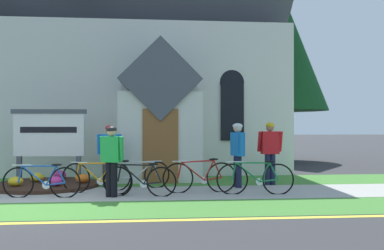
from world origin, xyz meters
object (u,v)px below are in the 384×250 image
(bicycle_silver, at_px, (97,178))
(cyclist_in_orange_jersey, at_px, (270,148))
(cyclist_in_blue_jersey, at_px, (112,156))
(roadside_conifer, at_px, (283,52))
(cyclist_in_green_jersey, at_px, (109,151))
(cyclist_in_red_jersey, at_px, (238,150))
(bicycle_white, at_px, (137,175))
(church_sign, at_px, (49,135))
(bicycle_orange, at_px, (140,180))
(bicycle_blue, at_px, (42,181))
(bicycle_yellow, at_px, (255,178))
(bicycle_red, at_px, (200,177))

(bicycle_silver, bearing_deg, cyclist_in_orange_jersey, 13.29)
(cyclist_in_blue_jersey, distance_m, roadside_conifer, 12.34)
(cyclist_in_green_jersey, xyz_separation_m, roadside_conifer, (7.15, 7.78, 4.15))
(cyclist_in_blue_jersey, bearing_deg, cyclist_in_red_jersey, 20.81)
(bicycle_white, distance_m, bicycle_silver, 1.11)
(church_sign, bearing_deg, bicycle_orange, -37.85)
(bicycle_orange, bearing_deg, cyclist_in_orange_jersey, 23.78)
(cyclist_in_orange_jersey, bearing_deg, church_sign, 175.97)
(church_sign, distance_m, bicycle_blue, 2.23)
(bicycle_yellow, distance_m, cyclist_in_red_jersey, 1.28)
(bicycle_white, bearing_deg, bicycle_silver, -147.40)
(bicycle_red, bearing_deg, bicycle_orange, -164.70)
(church_sign, height_order, bicycle_blue, church_sign)
(cyclist_in_blue_jersey, bearing_deg, bicycle_orange, 7.06)
(bicycle_orange, distance_m, cyclist_in_orange_jersey, 3.87)
(cyclist_in_red_jersey, xyz_separation_m, roadside_conifer, (3.80, 8.13, 4.11))
(bicycle_yellow, height_order, bicycle_orange, bicycle_yellow)
(cyclist_in_blue_jersey, relative_size, roadside_conifer, 0.20)
(bicycle_yellow, height_order, cyclist_in_blue_jersey, cyclist_in_blue_jersey)
(church_sign, height_order, bicycle_yellow, church_sign)
(church_sign, xyz_separation_m, bicycle_orange, (2.52, -1.96, -0.99))
(bicycle_red, relative_size, cyclist_in_orange_jersey, 1.06)
(church_sign, xyz_separation_m, bicycle_yellow, (5.22, -1.95, -0.97))
(church_sign, distance_m, cyclist_in_blue_jersey, 2.81)
(church_sign, relative_size, cyclist_in_green_jersey, 1.27)
(bicycle_silver, distance_m, roadside_conifer, 12.37)
(bicycle_yellow, bearing_deg, bicycle_white, 159.33)
(church_sign, xyz_separation_m, bicycle_silver, (1.48, -1.49, -0.98))
(bicycle_silver, distance_m, cyclist_in_blue_jersey, 0.88)
(cyclist_in_blue_jersey, distance_m, cyclist_in_red_jersey, 3.35)
(bicycle_yellow, relative_size, cyclist_in_orange_jersey, 1.06)
(cyclist_in_orange_jersey, bearing_deg, cyclist_in_red_jersey, -156.70)
(cyclist_in_blue_jersey, xyz_separation_m, cyclist_in_green_jersey, (-0.22, 1.54, 0.02))
(roadside_conifer, bearing_deg, bicycle_yellow, -111.26)
(bicycle_silver, relative_size, cyclist_in_orange_jersey, 1.01)
(bicycle_blue, height_order, bicycle_yellow, bicycle_yellow)
(bicycle_orange, bearing_deg, cyclist_in_blue_jersey, -172.94)
(bicycle_silver, bearing_deg, roadside_conifer, 50.12)
(bicycle_blue, bearing_deg, cyclist_in_green_jersey, 48.00)
(cyclist_in_red_jersey, bearing_deg, bicycle_white, -178.99)
(bicycle_blue, height_order, cyclist_in_red_jersey, cyclist_in_red_jersey)
(bicycle_red, relative_size, bicycle_orange, 1.07)
(church_sign, relative_size, cyclist_in_orange_jersey, 1.21)
(cyclist_in_green_jersey, bearing_deg, bicycle_silver, -100.68)
(bicycle_red, bearing_deg, bicycle_yellow, -16.94)
(cyclist_in_green_jersey, distance_m, roadside_conifer, 11.35)
(cyclist_in_orange_jersey, height_order, roadside_conifer, roadside_conifer)
(bicycle_red, height_order, bicycle_yellow, bicycle_red)
(bicycle_red, height_order, cyclist_in_red_jersey, cyclist_in_red_jersey)
(bicycle_red, height_order, cyclist_in_orange_jersey, cyclist_in_orange_jersey)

